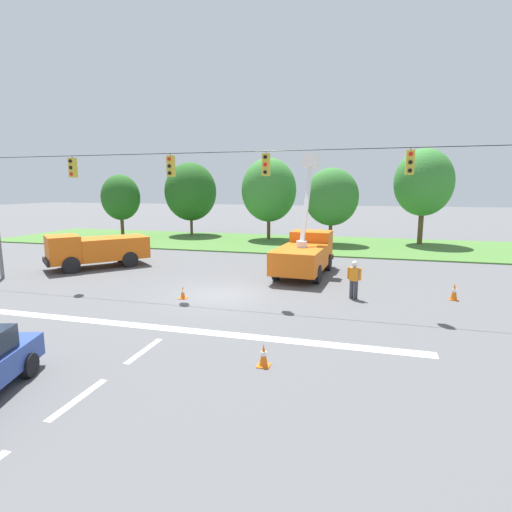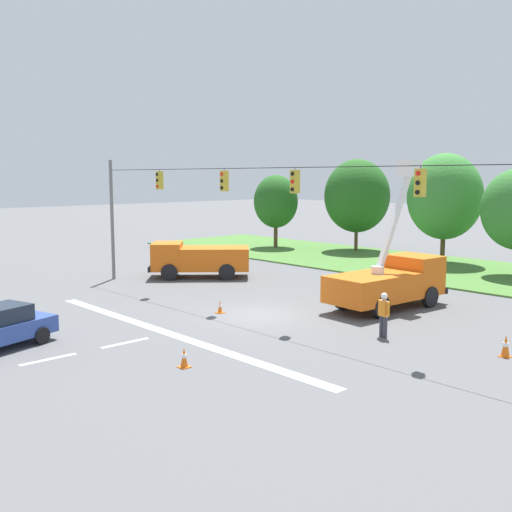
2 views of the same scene
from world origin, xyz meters
name	(u,v)px [view 1 (image 1 of 2)]	position (x,y,z in m)	size (l,w,h in m)	color
ground_plane	(221,295)	(0.00, 0.00, 0.00)	(200.00, 200.00, 0.00)	#565659
grass_verge	(290,243)	(0.00, 18.00, 0.05)	(56.00, 12.00, 0.10)	#477533
lane_markings	(153,344)	(0.00, -6.37, 0.00)	(17.60, 15.25, 0.01)	silver
signal_gantry	(219,198)	(0.01, 0.00, 4.58)	(26.20, 0.33, 7.20)	slate
tree_far_west	(121,197)	(-17.43, 18.31, 4.06)	(3.83, 3.81, 6.36)	brown
tree_west	(191,192)	(-11.25, 21.63, 4.62)	(5.35, 5.43, 7.63)	brown
tree_centre	(269,190)	(-2.50, 20.24, 4.81)	(5.24, 5.11, 7.84)	brown
tree_east	(331,197)	(3.57, 18.48, 4.23)	(4.70, 4.00, 6.75)	brown
tree_far_east	(424,183)	(11.26, 20.39, 5.48)	(4.97, 5.11, 8.39)	brown
utility_truck_bucket_lift	(305,251)	(3.19, 5.60, 1.37)	(2.92, 6.53, 7.02)	orange
utility_truck_support_near	(96,249)	(-9.91, 4.17, 1.20)	(5.79, 6.15, 2.17)	orange
road_worker	(354,277)	(6.13, 0.93, 1.00)	(0.63, 0.34, 1.77)	#383842
traffic_cone_mid_left	(183,293)	(-1.44, -1.08, 0.27)	(0.36, 0.36, 0.58)	orange
traffic_cone_mid_right	(264,355)	(3.88, -6.97, 0.33)	(0.36, 0.36, 0.67)	orange
traffic_cone_near_bucket	(454,292)	(10.53, 1.92, 0.39)	(0.36, 0.36, 0.79)	orange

